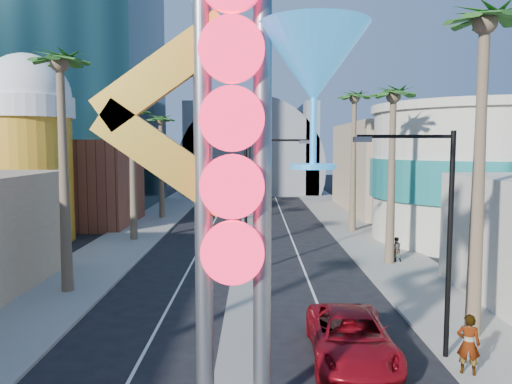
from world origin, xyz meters
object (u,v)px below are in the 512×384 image
(neon_sign, at_px, (267,154))
(pedestrian_b, at_px, (396,249))
(red_pickup, at_px, (351,337))
(pedestrian_a, at_px, (468,344))

(neon_sign, bearing_deg, pedestrian_b, 65.90)
(pedestrian_b, bearing_deg, neon_sign, 62.59)
(neon_sign, height_order, red_pickup, neon_sign)
(neon_sign, height_order, pedestrian_a, neon_sign)
(red_pickup, bearing_deg, pedestrian_b, 70.40)
(red_pickup, height_order, pedestrian_b, pedestrian_b)
(neon_sign, xyz_separation_m, pedestrian_a, (6.58, 3.71, -6.17))
(neon_sign, relative_size, pedestrian_b, 8.01)
(pedestrian_a, bearing_deg, neon_sign, 51.60)
(pedestrian_b, bearing_deg, red_pickup, 65.32)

